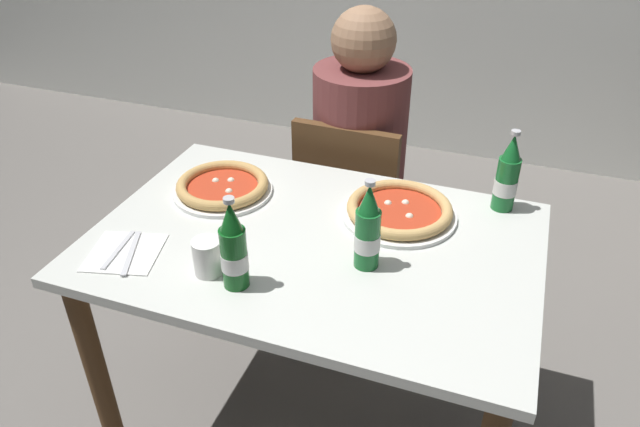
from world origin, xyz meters
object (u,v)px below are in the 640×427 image
(beer_bottle_left, at_px, (234,250))
(paper_cup, at_px, (207,257))
(dining_table_main, at_px, (314,271))
(pizza_margherita_near, at_px, (223,187))
(chair_behind_table, at_px, (353,205))
(beer_bottle_right, at_px, (368,231))
(pizza_marinara_far, at_px, (399,210))
(diner_seated, at_px, (358,176))
(napkin_with_cutlery, at_px, (125,252))
(beer_bottle_center, at_px, (507,177))

(beer_bottle_left, relative_size, paper_cup, 2.60)
(dining_table_main, height_order, pizza_margherita_near, pizza_margherita_near)
(chair_behind_table, distance_m, beer_bottle_right, 0.80)
(pizza_margherita_near, xyz_separation_m, pizza_marinara_far, (0.54, 0.05, -0.00))
(dining_table_main, height_order, diner_seated, diner_seated)
(diner_seated, xyz_separation_m, beer_bottle_left, (-0.04, -0.91, 0.27))
(diner_seated, xyz_separation_m, pizza_marinara_far, (0.26, -0.48, 0.19))
(pizza_margherita_near, bearing_deg, dining_table_main, -21.15)
(napkin_with_cutlery, xyz_separation_m, paper_cup, (0.25, 0.00, 0.04))
(dining_table_main, bearing_deg, beer_bottle_center, 35.79)
(diner_seated, distance_m, beer_bottle_center, 0.68)
(dining_table_main, bearing_deg, pizza_marinara_far, 43.89)
(chair_behind_table, height_order, pizza_margherita_near, chair_behind_table)
(beer_bottle_left, distance_m, paper_cup, 0.10)
(chair_behind_table, distance_m, diner_seated, 0.11)
(diner_seated, bearing_deg, paper_cup, -98.25)
(napkin_with_cutlery, bearing_deg, chair_behind_table, 66.11)
(pizza_marinara_far, xyz_separation_m, beer_bottle_center, (0.27, 0.15, 0.08))
(beer_bottle_left, height_order, beer_bottle_right, same)
(chair_behind_table, xyz_separation_m, paper_cup, (-0.13, -0.84, 0.32))
(pizza_margherita_near, xyz_separation_m, beer_bottle_center, (0.81, 0.20, 0.08))
(diner_seated, relative_size, beer_bottle_left, 4.89)
(beer_bottle_left, bearing_deg, diner_seated, 87.31)
(beer_bottle_right, xyz_separation_m, paper_cup, (-0.36, -0.16, -0.06))
(pizza_marinara_far, relative_size, napkin_with_cutlery, 1.50)
(pizza_margherita_near, bearing_deg, chair_behind_table, 59.86)
(paper_cup, bearing_deg, napkin_with_cutlery, -178.90)
(dining_table_main, xyz_separation_m, beer_bottle_left, (-0.11, -0.25, 0.22))
(beer_bottle_center, height_order, napkin_with_cutlery, beer_bottle_center)
(diner_seated, xyz_separation_m, paper_cup, (-0.13, -0.89, 0.21))
(diner_seated, distance_m, pizza_margherita_near, 0.62)
(pizza_marinara_far, distance_m, beer_bottle_left, 0.53)
(dining_table_main, xyz_separation_m, chair_behind_table, (-0.07, 0.61, -0.15))
(diner_seated, height_order, napkin_with_cutlery, diner_seated)
(pizza_margherita_near, bearing_deg, beer_bottle_center, 13.94)
(pizza_margherita_near, relative_size, beer_bottle_right, 1.22)
(beer_bottle_left, relative_size, beer_bottle_right, 1.00)
(chair_behind_table, height_order, pizza_marinara_far, chair_behind_table)
(diner_seated, height_order, pizza_margherita_near, diner_seated)
(chair_behind_table, bearing_deg, beer_bottle_right, 111.05)
(pizza_margherita_near, bearing_deg, beer_bottle_right, -21.04)
(pizza_margherita_near, xyz_separation_m, beer_bottle_right, (0.51, -0.20, 0.08))
(beer_bottle_center, relative_size, paper_cup, 2.60)
(pizza_margherita_near, bearing_deg, diner_seated, 62.11)
(napkin_with_cutlery, bearing_deg, beer_bottle_right, 15.52)
(dining_table_main, relative_size, beer_bottle_left, 4.86)
(paper_cup, bearing_deg, diner_seated, 81.75)
(chair_behind_table, bearing_deg, diner_seated, -90.72)
(chair_behind_table, xyz_separation_m, pizza_marinara_far, (0.26, -0.42, 0.29))
(chair_behind_table, height_order, napkin_with_cutlery, chair_behind_table)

